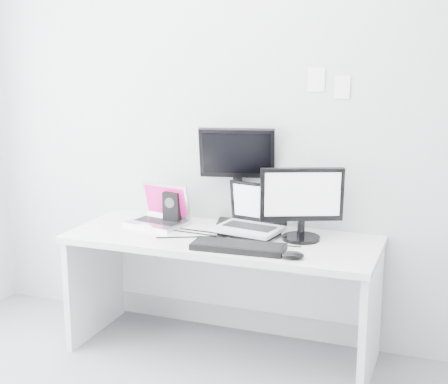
{
  "coord_description": "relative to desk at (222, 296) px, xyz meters",
  "views": [
    {
      "loc": [
        1.27,
        -2.09,
        1.79
      ],
      "look_at": [
        0.02,
        1.23,
        1.0
      ],
      "focal_mm": 51.45,
      "sensor_mm": 36.0,
      "label": 1
    }
  ],
  "objects": [
    {
      "name": "back_wall",
      "position": [
        0.0,
        0.35,
        0.99
      ],
      "size": [
        3.6,
        0.0,
        3.6
      ],
      "primitive_type": "plane",
      "rotation": [
        1.57,
        0.0,
        0.0
      ],
      "color": "#B4B6B9",
      "rests_on": "ground"
    },
    {
      "name": "desk",
      "position": [
        0.0,
        0.0,
        0.0
      ],
      "size": [
        1.8,
        0.7,
        0.73
      ],
      "primitive_type": "cube",
      "color": "silver",
      "rests_on": "ground"
    },
    {
      "name": "macbook",
      "position": [
        -0.47,
        0.09,
        0.5
      ],
      "size": [
        0.39,
        0.33,
        0.26
      ],
      "primitive_type": "cube",
      "rotation": [
        0.0,
        0.0,
        -0.21
      ],
      "color": "silver",
      "rests_on": "desk"
    },
    {
      "name": "speaker",
      "position": [
        -0.39,
        0.17,
        0.47
      ],
      "size": [
        0.13,
        0.13,
        0.2
      ],
      "primitive_type": "cube",
      "rotation": [
        0.0,
        0.0,
        0.3
      ],
      "color": "black",
      "rests_on": "desk"
    },
    {
      "name": "dell_laptop",
      "position": [
        0.14,
        0.07,
        0.52
      ],
      "size": [
        0.41,
        0.34,
        0.31
      ],
      "primitive_type": "cube",
      "rotation": [
        0.0,
        0.0,
        -0.17
      ],
      "color": "silver",
      "rests_on": "desk"
    },
    {
      "name": "rear_monitor",
      "position": [
        -0.01,
        0.29,
        0.67
      ],
      "size": [
        0.48,
        0.27,
        0.62
      ],
      "primitive_type": "cube",
      "rotation": [
        0.0,
        0.0,
        0.24
      ],
      "color": "black",
      "rests_on": "desk"
    },
    {
      "name": "samsung_monitor",
      "position": [
        0.44,
        0.1,
        0.58
      ],
      "size": [
        0.52,
        0.38,
        0.43
      ],
      "primitive_type": "cube",
      "rotation": [
        0.0,
        0.0,
        0.4
      ],
      "color": "black",
      "rests_on": "desk"
    },
    {
      "name": "keyboard",
      "position": [
        0.17,
        -0.21,
        0.38
      ],
      "size": [
        0.51,
        0.21,
        0.03
      ],
      "primitive_type": "cube",
      "rotation": [
        0.0,
        0.0,
        0.06
      ],
      "color": "black",
      "rests_on": "desk"
    },
    {
      "name": "mouse",
      "position": [
        0.49,
        -0.25,
        0.38
      ],
      "size": [
        0.14,
        0.11,
        0.04
      ],
      "primitive_type": "ellipsoid",
      "rotation": [
        0.0,
        0.0,
        0.27
      ],
      "color": "black",
      "rests_on": "desk"
    },
    {
      "name": "wall_note_0",
      "position": [
        0.45,
        0.34,
        1.26
      ],
      "size": [
        0.1,
        0.0,
        0.14
      ],
      "primitive_type": "cube",
      "color": "white",
      "rests_on": "back_wall"
    },
    {
      "name": "wall_note_1",
      "position": [
        0.6,
        0.34,
        1.22
      ],
      "size": [
        0.09,
        0.0,
        0.13
      ],
      "primitive_type": "cube",
      "color": "white",
      "rests_on": "back_wall"
    }
  ]
}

